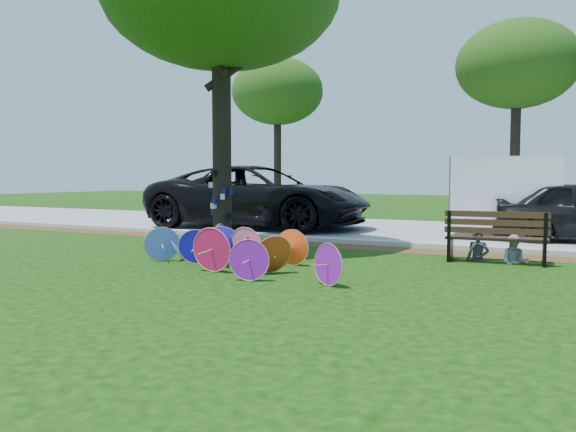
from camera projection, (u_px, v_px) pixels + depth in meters
The scene contains 11 objects.
ground at pixel (212, 273), 9.91m from camera, with size 90.00×90.00×0.00m, color black.
mulch_strip at pixel (316, 245), 13.92m from camera, with size 90.00×1.00×0.01m, color #472D16.
curb at pixel (327, 240), 14.54m from camera, with size 90.00×0.30×0.12m, color #B7B5AD.
street at pixel (376, 229), 18.23m from camera, with size 90.00×8.00×0.01m, color gray.
parasol_pile at pixel (233, 249), 10.37m from camera, with size 4.65×2.19×0.81m.
black_van at pixel (258, 197), 18.64m from camera, with size 3.43×7.44×2.07m, color black.
cargo_trailer at pixel (504, 192), 15.49m from camera, with size 2.77×1.75×2.54m, color silver.
park_bench at pixel (496, 237), 11.09m from camera, with size 1.95×0.74×1.02m, color black, non-canonical shape.
person_left at pixel (478, 231), 11.28m from camera, with size 0.44×0.29×1.21m, color #313843.
person_right at pixel (516, 236), 10.97m from camera, with size 0.53×0.41×1.08m, color silver.
bg_trees at pixel (468, 71), 21.62m from camera, with size 20.70×6.74×7.40m.
Camera 1 is at (5.64, -8.15, 1.69)m, focal length 35.00 mm.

